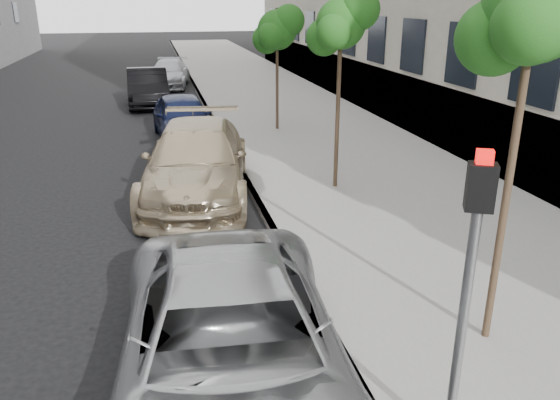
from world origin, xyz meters
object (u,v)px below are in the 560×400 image
object	(u,v)px
signal_pole	(469,274)
minivan	(232,348)
sedan_blue	(183,117)
tree_far	(278,30)
sedan_black	(148,87)
suv	(197,161)
tree_mid	(342,24)
sedan_rear	(169,74)
tree_near	(537,12)

from	to	relation	value
signal_pole	minivan	size ratio (longest dim) A/B	0.56
sedan_blue	minivan	bearing A→B (deg)	-94.59
tree_far	signal_pole	distance (m)	14.77
tree_far	sedan_black	xyz separation A→B (m)	(-4.44, 6.40, -2.68)
suv	minivan	bearing A→B (deg)	-82.85
signal_pole	sedan_blue	distance (m)	14.50
tree_mid	sedan_rear	distance (m)	18.89
minivan	sedan_blue	bearing A→B (deg)	93.26
tree_near	sedan_blue	bearing A→B (deg)	104.69
signal_pole	sedan_blue	size ratio (longest dim) A/B	0.71
tree_mid	suv	bearing A→B (deg)	171.70
tree_mid	minivan	bearing A→B (deg)	-117.18
sedan_blue	tree_near	bearing A→B (deg)	-78.95
minivan	sedan_rear	distance (m)	25.21
suv	sedan_rear	distance (m)	17.83
minivan	tree_mid	bearing A→B (deg)	67.03
tree_mid	sedan_blue	size ratio (longest dim) A/B	1.03
signal_pole	sedan_rear	distance (m)	26.54
tree_near	sedan_black	bearing A→B (deg)	102.90
tree_mid	signal_pole	distance (m)	8.47
tree_far	sedan_rear	size ratio (longest dim) A/B	0.87
tree_near	sedan_rear	bearing A→B (deg)	97.64
minivan	sedan_rear	size ratio (longest dim) A/B	1.16
sedan_black	minivan	bearing A→B (deg)	-88.88
tree_near	sedan_blue	xyz separation A→B (m)	(-3.33, 12.69, -3.56)
tree_far	sedan_black	world-z (taller)	tree_far
sedan_black	sedan_rear	xyz separation A→B (m)	(1.11, 5.41, -0.10)
tree_mid	suv	size ratio (longest dim) A/B	0.78
tree_near	signal_pole	world-z (taller)	tree_near
tree_mid	signal_pole	bearing A→B (deg)	-100.50
tree_mid	sedan_black	bearing A→B (deg)	109.00
tree_near	signal_pole	distance (m)	3.14
minivan	signal_pole	bearing A→B (deg)	-26.90
sedan_black	tree_mid	bearing A→B (deg)	-72.47
tree_far	suv	world-z (taller)	tree_far
tree_near	sedan_rear	distance (m)	25.29
tree_near	sedan_blue	size ratio (longest dim) A/B	1.13
signal_pole	suv	bearing A→B (deg)	126.73
sedan_rear	sedan_black	bearing A→B (deg)	-93.81
tree_mid	suv	distance (m)	4.56
signal_pole	suv	world-z (taller)	signal_pole
sedan_rear	tree_near	bearing A→B (deg)	-74.53
tree_far	sedan_black	size ratio (longest dim) A/B	0.86
tree_far	signal_pole	bearing A→B (deg)	-95.88
suv	sedan_blue	xyz separation A→B (m)	(0.00, 5.71, -0.09)
tree_mid	sedan_black	distance (m)	13.99
tree_near	sedan_black	distance (m)	20.21
sedan_black	tree_far	bearing A→B (deg)	-56.70
tree_near	suv	bearing A→B (deg)	115.47
suv	sedan_black	size ratio (longest dim) A/B	1.20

